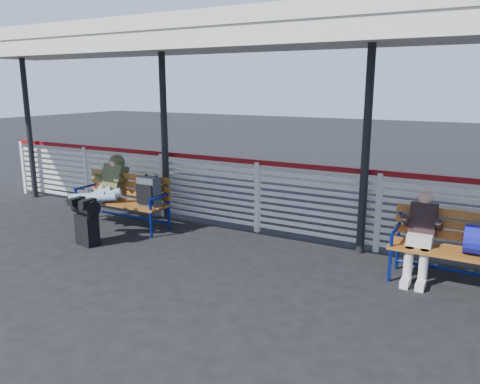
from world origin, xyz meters
The scene contains 7 objects.
ground centered at (0.00, 0.00, 0.00)m, with size 60.00×60.00×0.00m, color black.
fence centered at (0.00, 1.90, 0.66)m, with size 12.08×0.08×1.24m.
canopy centered at (0.00, 0.87, 3.04)m, with size 12.60×3.60×3.16m.
luggage_stack centered at (-2.01, 0.02, 0.40)m, with size 0.48×0.31×0.73m.
bench_left centered at (-1.98, 1.05, 0.61)m, with size 1.80×0.56×0.96m.
traveler_man centered at (-2.36, 0.71, 0.67)m, with size 0.94×1.64×0.77m.
companion_person centered at (2.71, 1.13, 0.60)m, with size 0.32×0.66×1.15m.
Camera 1 is at (3.46, -4.89, 2.44)m, focal length 35.00 mm.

